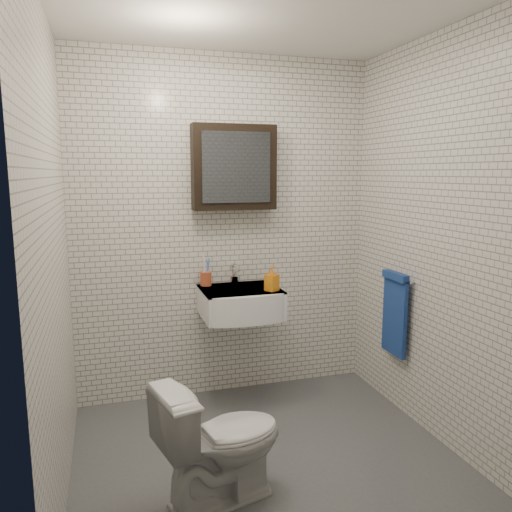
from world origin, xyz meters
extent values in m
cube|color=#494C50|center=(0.00, 0.00, 0.01)|extent=(2.20, 2.00, 0.01)
cube|color=silver|center=(0.00, 1.00, 1.25)|extent=(2.20, 0.02, 2.50)
cube|color=silver|center=(0.00, -1.00, 1.25)|extent=(2.20, 0.02, 2.50)
cube|color=silver|center=(-1.10, 0.00, 1.25)|extent=(0.02, 2.00, 2.50)
cube|color=silver|center=(1.10, 0.00, 1.25)|extent=(0.02, 2.00, 2.50)
cube|color=white|center=(0.00, 0.00, 2.50)|extent=(2.20, 2.00, 0.02)
cube|color=white|center=(0.05, 0.78, 0.75)|extent=(0.55, 0.45, 0.20)
cylinder|color=silver|center=(0.05, 0.80, 0.84)|extent=(0.31, 0.31, 0.02)
cylinder|color=silver|center=(0.05, 0.80, 0.85)|extent=(0.04, 0.04, 0.01)
cube|color=white|center=(0.05, 0.78, 0.84)|extent=(0.55, 0.45, 0.01)
cylinder|color=silver|center=(0.05, 0.94, 0.88)|extent=(0.06, 0.06, 0.06)
cylinder|color=silver|center=(0.05, 0.94, 0.94)|extent=(0.03, 0.03, 0.08)
cylinder|color=silver|center=(0.05, 0.88, 0.97)|extent=(0.02, 0.12, 0.02)
cube|color=silver|center=(0.05, 0.97, 0.99)|extent=(0.02, 0.09, 0.01)
cube|color=black|center=(0.05, 0.93, 1.70)|extent=(0.60, 0.14, 0.60)
cube|color=#3F444C|center=(0.05, 0.85, 1.70)|extent=(0.49, 0.01, 0.49)
cylinder|color=silver|center=(1.06, 0.35, 0.95)|extent=(0.02, 0.30, 0.02)
cylinder|color=silver|center=(1.08, 0.48, 0.95)|extent=(0.04, 0.02, 0.02)
cylinder|color=silver|center=(1.08, 0.22, 0.95)|extent=(0.04, 0.02, 0.02)
cube|color=#1F4B8F|center=(1.05, 0.35, 0.68)|extent=(0.03, 0.26, 0.54)
cube|color=#1F4B8F|center=(1.04, 0.35, 0.96)|extent=(0.05, 0.26, 0.05)
cylinder|color=#A8482A|center=(-0.17, 0.94, 0.90)|extent=(0.10, 0.10, 0.10)
cylinder|color=white|center=(-0.18, 0.93, 0.97)|extent=(0.02, 0.03, 0.19)
cylinder|color=#4674E1|center=(-0.15, 0.93, 0.96)|extent=(0.02, 0.02, 0.17)
cylinder|color=white|center=(-0.17, 0.95, 0.97)|extent=(0.02, 0.04, 0.20)
cylinder|color=#4674E1|center=(-0.15, 0.95, 0.96)|extent=(0.03, 0.04, 0.18)
imported|color=orange|center=(0.24, 0.65, 0.94)|extent=(0.11, 0.11, 0.17)
imported|color=silver|center=(-0.34, -0.29, 0.33)|extent=(0.71, 0.51, 0.66)
camera|label=1|loc=(-0.84, -2.57, 1.66)|focal=35.00mm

